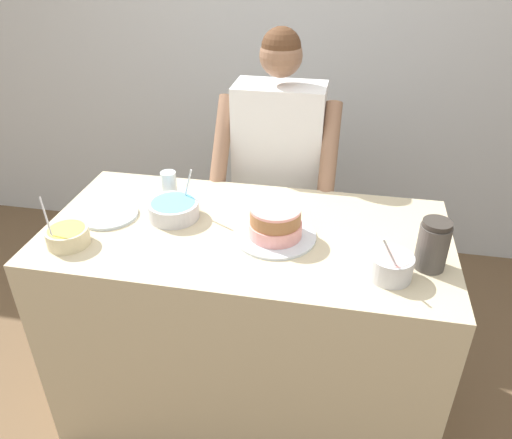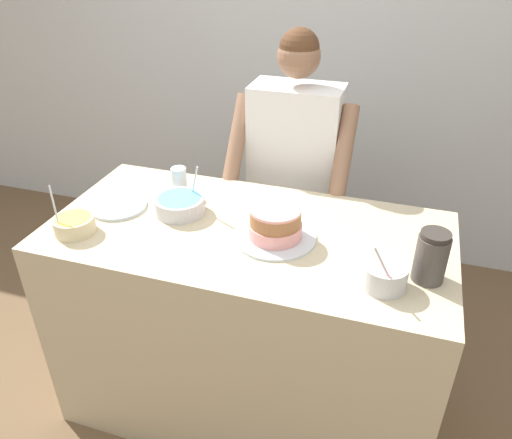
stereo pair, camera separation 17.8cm
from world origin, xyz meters
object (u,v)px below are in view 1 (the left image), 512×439
(frosting_bowl_yellow, at_px, (67,236))
(ceramic_plate, at_px, (109,214))
(cake, at_px, (275,224))
(drinking_glass, at_px, (169,185))
(frosting_bowl_blue, at_px, (174,209))
(stoneware_jar, at_px, (433,245))
(frosting_bowl_pink, at_px, (391,266))
(person_baker, at_px, (278,166))

(frosting_bowl_yellow, distance_m, ceramic_plate, 0.22)
(cake, bearing_deg, drinking_glass, 156.09)
(cake, xyz_separation_m, drinking_glass, (-0.48, 0.21, 0.00))
(frosting_bowl_yellow, bearing_deg, frosting_bowl_blue, 39.03)
(cake, bearing_deg, ceramic_plate, 177.83)
(frosting_bowl_blue, bearing_deg, stoneware_jar, -8.86)
(frosting_bowl_pink, height_order, ceramic_plate, frosting_bowl_pink)
(person_baker, distance_m, frosting_bowl_blue, 0.66)
(person_baker, xyz_separation_m, frosting_bowl_blue, (-0.32, -0.57, 0.05))
(frosting_bowl_blue, height_order, stoneware_jar, frosting_bowl_blue)
(person_baker, bearing_deg, drinking_glass, -132.44)
(frosting_bowl_yellow, distance_m, frosting_bowl_blue, 0.40)
(cake, distance_m, frosting_bowl_pink, 0.43)
(frosting_bowl_pink, relative_size, drinking_glass, 1.49)
(frosting_bowl_blue, xyz_separation_m, ceramic_plate, (-0.26, -0.04, -0.03))
(frosting_bowl_pink, relative_size, stoneware_jar, 0.99)
(person_baker, relative_size, stoneware_jar, 8.76)
(drinking_glass, xyz_separation_m, stoneware_jar, (1.01, -0.29, 0.03))
(frosting_bowl_blue, relative_size, drinking_glass, 1.67)
(cake, relative_size, frosting_bowl_blue, 1.53)
(ceramic_plate, xyz_separation_m, stoneware_jar, (1.20, -0.11, 0.08))
(frosting_bowl_pink, relative_size, frosting_bowl_yellow, 0.93)
(ceramic_plate, relative_size, stoneware_jar, 1.29)
(person_baker, xyz_separation_m, frosting_bowl_pink, (0.49, -0.80, 0.06))
(frosting_bowl_blue, bearing_deg, drinking_glass, 115.07)
(person_baker, relative_size, frosting_bowl_pink, 8.81)
(frosting_bowl_pink, relative_size, frosting_bowl_blue, 0.89)
(cake, height_order, stoneware_jar, stoneware_jar)
(person_baker, bearing_deg, frosting_bowl_pink, -58.52)
(drinking_glass, height_order, ceramic_plate, drinking_glass)
(person_baker, bearing_deg, frosting_bowl_yellow, -127.47)
(stoneware_jar, bearing_deg, ceramic_plate, 174.93)
(person_baker, distance_m, ceramic_plate, 0.84)
(frosting_bowl_yellow, relative_size, drinking_glass, 1.60)
(frosting_bowl_pink, xyz_separation_m, ceramic_plate, (-1.07, 0.19, -0.04))
(cake, height_order, frosting_bowl_blue, frosting_bowl_blue)
(ceramic_plate, height_order, stoneware_jar, stoneware_jar)
(person_baker, xyz_separation_m, cake, (0.09, -0.64, 0.07))
(frosting_bowl_pink, distance_m, ceramic_plate, 1.08)
(cake, relative_size, drinking_glass, 2.56)
(frosting_bowl_pink, bearing_deg, ceramic_plate, 170.00)
(person_baker, xyz_separation_m, drinking_glass, (-0.39, -0.43, 0.07))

